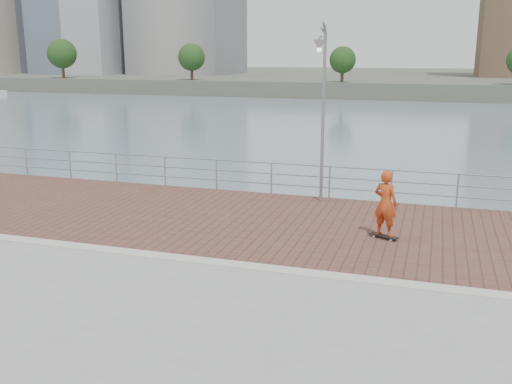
% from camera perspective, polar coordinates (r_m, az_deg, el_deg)
% --- Properties ---
extents(water, '(400.00, 400.00, 0.00)m').
position_cam_1_polar(water, '(14.22, -2.53, -14.91)').
color(water, slate).
rests_on(water, ground).
extents(brick_lane, '(40.00, 6.80, 0.02)m').
position_cam_1_polar(brick_lane, '(16.61, 1.67, -3.08)').
color(brick_lane, brown).
rests_on(brick_lane, seawall).
extents(curb, '(40.00, 0.40, 0.06)m').
position_cam_1_polar(curb, '(13.36, -2.62, -7.24)').
color(curb, '#B7B5AD').
rests_on(curb, seawall).
extents(far_shore, '(320.00, 95.00, 2.50)m').
position_cam_1_polar(far_shore, '(134.38, 16.04, 10.80)').
color(far_shore, '#4C5142').
rests_on(far_shore, ground).
extents(guardrail, '(39.06, 0.06, 1.13)m').
position_cam_1_polar(guardrail, '(19.63, 4.42, 1.57)').
color(guardrail, '#8C9EA8').
rests_on(guardrail, brick_lane).
extents(street_lamp, '(0.40, 1.16, 5.49)m').
position_cam_1_polar(street_lamp, '(18.16, 6.57, 10.75)').
color(street_lamp, gray).
rests_on(street_lamp, brick_lane).
extents(skateboard, '(0.79, 0.48, 0.09)m').
position_cam_1_polar(skateboard, '(15.53, 12.65, -4.31)').
color(skateboard, black).
rests_on(skateboard, brick_lane).
extents(skateboarder, '(0.76, 0.64, 1.77)m').
position_cam_1_polar(skateboarder, '(15.28, 12.83, -1.11)').
color(skateboarder, '#B93F18').
rests_on(skateboarder, skateboard).
extents(shoreline_trees, '(109.87, 5.12, 6.83)m').
position_cam_1_polar(shoreline_trees, '(90.56, 6.16, 13.29)').
color(shoreline_trees, '#473323').
rests_on(shoreline_trees, far_shore).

